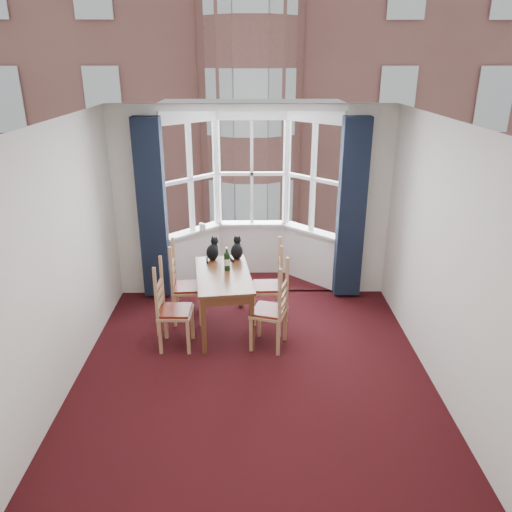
{
  "coord_description": "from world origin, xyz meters",
  "views": [
    {
      "loc": [
        -0.02,
        -4.78,
        3.35
      ],
      "look_at": [
        0.04,
        1.05,
        1.05
      ],
      "focal_mm": 35.0,
      "sensor_mm": 36.0,
      "label": 1
    }
  ],
  "objects_px": {
    "wine_bottle": "(227,260)",
    "chair_right_near": "(276,313)",
    "chair_right_far": "(273,288)",
    "candle_tall": "(201,227)",
    "cat_right": "(237,250)",
    "cat_left": "(213,251)",
    "dining_table": "(223,282)",
    "chair_left_far": "(181,288)",
    "chair_left_near": "(168,312)",
    "candle_short": "(204,227)"
  },
  "relations": [
    {
      "from": "chair_left_far",
      "to": "chair_right_near",
      "type": "distance_m",
      "value": 1.44
    },
    {
      "from": "chair_left_near",
      "to": "wine_bottle",
      "type": "distance_m",
      "value": 1.01
    },
    {
      "from": "cat_left",
      "to": "candle_short",
      "type": "xyz_separation_m",
      "value": [
        -0.21,
        1.04,
        0.0
      ]
    },
    {
      "from": "wine_bottle",
      "to": "candle_short",
      "type": "xyz_separation_m",
      "value": [
        -0.42,
        1.42,
        -0.01
      ]
    },
    {
      "from": "chair_left_far",
      "to": "chair_right_far",
      "type": "height_order",
      "value": "same"
    },
    {
      "from": "cat_left",
      "to": "chair_right_far",
      "type": "bearing_deg",
      "value": -16.48
    },
    {
      "from": "chair_left_far",
      "to": "wine_bottle",
      "type": "relative_size",
      "value": 2.95
    },
    {
      "from": "chair_right_near",
      "to": "candle_tall",
      "type": "distance_m",
      "value": 2.3
    },
    {
      "from": "chair_right_far",
      "to": "candle_tall",
      "type": "relative_size",
      "value": 7.86
    },
    {
      "from": "dining_table",
      "to": "chair_left_far",
      "type": "distance_m",
      "value": 0.67
    },
    {
      "from": "chair_right_far",
      "to": "dining_table",
      "type": "bearing_deg",
      "value": -158.75
    },
    {
      "from": "cat_right",
      "to": "candle_tall",
      "type": "relative_size",
      "value": 2.75
    },
    {
      "from": "dining_table",
      "to": "chair_right_near",
      "type": "distance_m",
      "value": 0.83
    },
    {
      "from": "chair_right_far",
      "to": "cat_left",
      "type": "bearing_deg",
      "value": 163.52
    },
    {
      "from": "chair_left_far",
      "to": "candle_tall",
      "type": "relative_size",
      "value": 7.86
    },
    {
      "from": "wine_bottle",
      "to": "chair_right_near",
      "type": "bearing_deg",
      "value": -43.84
    },
    {
      "from": "wine_bottle",
      "to": "cat_right",
      "type": "bearing_deg",
      "value": 73.88
    },
    {
      "from": "chair_left_far",
      "to": "cat_right",
      "type": "xyz_separation_m",
      "value": [
        0.76,
        0.29,
        0.44
      ]
    },
    {
      "from": "dining_table",
      "to": "candle_tall",
      "type": "relative_size",
      "value": 11.48
    },
    {
      "from": "chair_right_near",
      "to": "cat_left",
      "type": "height_order",
      "value": "cat_left"
    },
    {
      "from": "cat_left",
      "to": "candle_short",
      "type": "relative_size",
      "value": 3.33
    },
    {
      "from": "chair_left_far",
      "to": "wine_bottle",
      "type": "height_order",
      "value": "wine_bottle"
    },
    {
      "from": "chair_right_near",
      "to": "chair_left_near",
      "type": "bearing_deg",
      "value": 178.52
    },
    {
      "from": "dining_table",
      "to": "chair_right_far",
      "type": "distance_m",
      "value": 0.74
    },
    {
      "from": "chair_right_far",
      "to": "candle_short",
      "type": "height_order",
      "value": "candle_short"
    },
    {
      "from": "candle_short",
      "to": "chair_right_far",
      "type": "bearing_deg",
      "value": -51.25
    },
    {
      "from": "candle_short",
      "to": "chair_right_near",
      "type": "bearing_deg",
      "value": -62.87
    },
    {
      "from": "chair_left_far",
      "to": "cat_right",
      "type": "distance_m",
      "value": 0.92
    },
    {
      "from": "cat_right",
      "to": "chair_right_far",
      "type": "bearing_deg",
      "value": -28.77
    },
    {
      "from": "chair_left_near",
      "to": "chair_right_near",
      "type": "distance_m",
      "value": 1.32
    },
    {
      "from": "dining_table",
      "to": "cat_right",
      "type": "relative_size",
      "value": 4.17
    },
    {
      "from": "chair_left_near",
      "to": "chair_left_far",
      "type": "xyz_separation_m",
      "value": [
        0.07,
        0.68,
        0.0
      ]
    },
    {
      "from": "chair_left_far",
      "to": "candle_tall",
      "type": "height_order",
      "value": "candle_tall"
    },
    {
      "from": "chair_right_far",
      "to": "candle_short",
      "type": "xyz_separation_m",
      "value": [
        -1.03,
        1.29,
        0.45
      ]
    },
    {
      "from": "candle_short",
      "to": "chair_left_near",
      "type": "bearing_deg",
      "value": -98.35
    },
    {
      "from": "chair_right_near",
      "to": "wine_bottle",
      "type": "height_order",
      "value": "wine_bottle"
    },
    {
      "from": "dining_table",
      "to": "chair_left_far",
      "type": "height_order",
      "value": "chair_left_far"
    },
    {
      "from": "cat_left",
      "to": "wine_bottle",
      "type": "height_order",
      "value": "cat_left"
    },
    {
      "from": "cat_left",
      "to": "candle_short",
      "type": "bearing_deg",
      "value": 101.23
    },
    {
      "from": "chair_right_far",
      "to": "cat_left",
      "type": "distance_m",
      "value": 0.97
    },
    {
      "from": "chair_left_far",
      "to": "candle_tall",
      "type": "bearing_deg",
      "value": 82.03
    },
    {
      "from": "wine_bottle",
      "to": "candle_tall",
      "type": "height_order",
      "value": "wine_bottle"
    },
    {
      "from": "chair_left_far",
      "to": "cat_right",
      "type": "height_order",
      "value": "cat_right"
    },
    {
      "from": "chair_left_far",
      "to": "cat_left",
      "type": "height_order",
      "value": "cat_left"
    },
    {
      "from": "chair_right_near",
      "to": "cat_left",
      "type": "relative_size",
      "value": 2.83
    },
    {
      "from": "chair_left_near",
      "to": "cat_left",
      "type": "height_order",
      "value": "cat_left"
    },
    {
      "from": "dining_table",
      "to": "cat_right",
      "type": "height_order",
      "value": "cat_right"
    },
    {
      "from": "chair_right_near",
      "to": "chair_right_far",
      "type": "distance_m",
      "value": 0.72
    },
    {
      "from": "chair_right_far",
      "to": "candle_tall",
      "type": "bearing_deg",
      "value": 130.59
    },
    {
      "from": "chair_right_far",
      "to": "cat_left",
      "type": "height_order",
      "value": "cat_left"
    }
  ]
}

